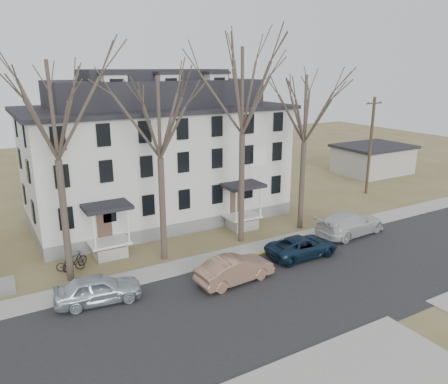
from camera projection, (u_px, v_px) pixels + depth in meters
ground at (324, 305)px, 23.20m from camera, size 120.00×120.00×0.00m
main_road at (299, 290)px, 24.86m from camera, size 120.00×10.00×0.04m
far_sidewalk at (243, 252)px, 29.84m from camera, size 120.00×2.00×0.08m
yellow_curb at (308, 243)px, 31.51m from camera, size 14.00×0.25×0.06m
boarding_house at (157, 154)px, 35.67m from camera, size 20.80×12.36×12.05m
distant_building at (373, 159)px, 51.92m from camera, size 8.50×6.50×3.35m
tree_far_left at (52, 103)px, 23.17m from camera, size 8.40×8.40×13.72m
tree_mid_left at (159, 112)px, 26.28m from camera, size 7.80×7.80×12.74m
tree_center at (243, 85)px, 28.77m from camera, size 9.00×9.00×14.70m
tree_mid_right at (306, 104)px, 31.83m from camera, size 7.80×7.80×12.74m
utility_pole_far at (370, 145)px, 42.42m from camera, size 2.00×0.28×9.50m
car_silver at (98, 290)px, 23.28m from camera, size 4.76×2.42×1.55m
car_tan at (235, 270)px, 25.52m from camera, size 4.90×2.04×1.57m
car_navy at (302, 247)px, 29.02m from camera, size 5.02×2.41×1.38m
car_white at (350, 224)px, 32.79m from camera, size 6.14×2.92×1.73m
bicycle_left at (70, 264)px, 27.01m from camera, size 1.79×0.99×0.89m
bicycle_right at (75, 261)px, 27.17m from camera, size 1.87×1.27×1.10m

